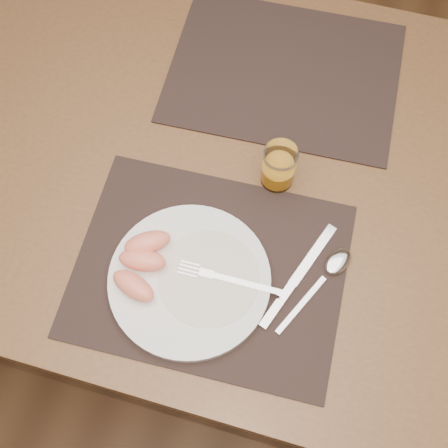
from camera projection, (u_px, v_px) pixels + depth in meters
ground at (236, 286)px, 1.72m from camera, size 5.00×5.00×0.00m
table at (242, 183)px, 1.11m from camera, size 1.40×0.90×0.75m
placemat_near at (210, 269)px, 0.95m from camera, size 0.46×0.37×0.00m
placemat_far at (284, 72)px, 1.12m from camera, size 0.46×0.37×0.00m
plate at (190, 280)px, 0.93m from camera, size 0.27×0.27×0.02m
plate_dressing at (208, 277)px, 0.92m from camera, size 0.17×0.17×0.00m
fork at (220, 277)px, 0.92m from camera, size 0.17×0.02×0.00m
knife at (293, 284)px, 0.93m from camera, size 0.09×0.21×0.01m
spoon at (333, 268)px, 0.94m from camera, size 0.10×0.18×0.01m
juice_glass at (279, 168)px, 0.98m from camera, size 0.06×0.06×0.09m
grapefruit_wedges at (141, 263)px, 0.92m from camera, size 0.09×0.14×0.03m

